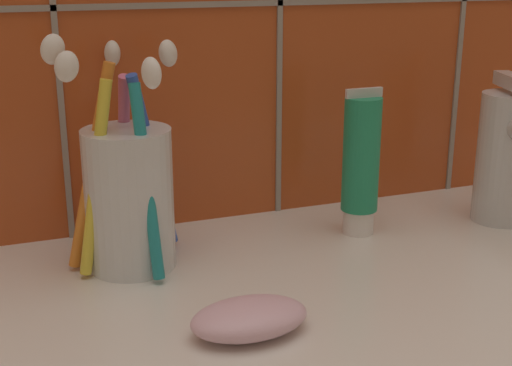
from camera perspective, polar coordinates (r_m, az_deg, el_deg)
The scene contains 5 objects.
sink_counter at distance 53.62cm, azimuth 7.19°, elevation -9.55°, with size 77.77×36.99×2.00cm, color silver.
toothbrush_cup at distance 55.70cm, azimuth -10.20°, elevation -0.63°, with size 11.35×13.57×18.40cm.
toothpaste_tube at distance 62.15cm, azimuth 8.39°, elevation 1.56°, with size 3.36×3.20×12.93cm.
sink_faucet at distance 67.72cm, azimuth 19.62°, elevation 2.25°, with size 6.38×12.74×13.49cm.
soap_bar at distance 46.79cm, azimuth -0.54°, elevation -10.76°, with size 7.83×4.91×2.22cm, color #DBB2C6.
Camera 1 is at (-22.91, -41.95, 25.30)cm, focal length 50.00 mm.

